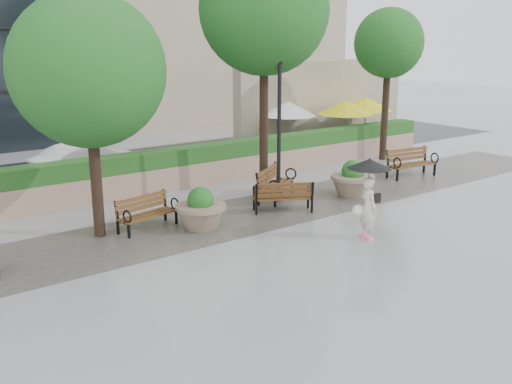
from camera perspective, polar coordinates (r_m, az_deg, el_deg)
ground at (r=14.34m, az=6.48°, el=-4.98°), size 100.00×100.00×0.00m
cobble_strip at (r=16.53m, az=-0.66°, el=-2.18°), size 28.00×3.20×0.01m
hedge_wall at (r=19.62m, az=-7.61°, el=2.42°), size 24.00×0.80×1.35m
cafe_wall at (r=27.44m, az=6.76°, el=8.80°), size 10.00×0.60×4.00m
cafe_hedge at (r=25.76m, az=9.23°, el=4.83°), size 8.00×0.50×0.90m
asphalt_street at (r=23.26m, az=-12.43°, el=2.48°), size 40.00×7.00×0.00m
bench_1 at (r=15.39m, az=-10.79°, el=-2.74°), size 1.75×0.98×0.89m
bench_2 at (r=16.67m, az=2.70°, el=-1.07°), size 1.83×1.42×0.92m
bench_3 at (r=17.99m, az=1.98°, el=0.21°), size 1.97×1.64×1.01m
bench_4 at (r=21.72m, az=15.25°, el=2.26°), size 2.01×1.02×1.03m
planter_left at (r=15.21m, az=-5.53°, el=-2.04°), size 1.35×1.35×1.14m
planter_right at (r=18.57m, az=9.63°, el=0.99°), size 1.41×1.41×1.18m
lamppost at (r=17.46m, az=2.31°, el=5.34°), size 0.28×0.28×4.43m
tree_0 at (r=14.58m, az=-15.96°, el=11.24°), size 3.77×3.72×6.04m
tree_1 at (r=18.48m, az=1.06°, el=17.29°), size 4.02×4.02×7.79m
tree_2 at (r=24.46m, az=13.23°, el=13.97°), size 2.98×2.80×6.17m
patio_umb_white at (r=25.04m, az=3.26°, el=8.28°), size 2.50×2.50×2.30m
patio_umb_yellow_a at (r=25.79m, az=8.95°, el=8.31°), size 2.50×2.50×2.30m
patio_umb_yellow_b at (r=27.44m, az=10.92°, el=8.61°), size 2.50×2.50×2.30m
car_right at (r=21.59m, az=-16.57°, el=3.03°), size 4.16×2.25×1.30m
pedestrian at (r=14.44m, az=11.18°, el=0.12°), size 1.11×1.11×2.04m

